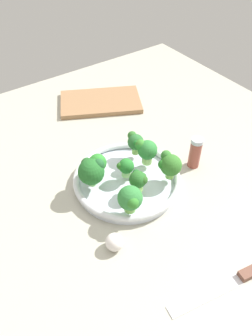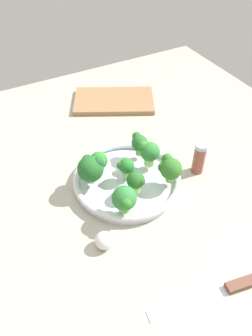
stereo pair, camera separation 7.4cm
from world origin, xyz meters
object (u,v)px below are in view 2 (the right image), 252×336
Objects in this scene: cutting_board at (114,101)px; broccoli_floret_3 at (124,199)px; pepper_shaker at (199,158)px; broccoli_floret_2 at (148,151)px; broccoli_floret_0 at (98,161)px; broccoli_floret_6 at (91,168)px; broccoli_floret_7 at (170,168)px; broccoli_floret_4 at (136,181)px; knife at (227,289)px; garlic_bulb at (104,240)px; bowl at (126,180)px; broccoli_floret_5 at (140,143)px; broccoli_floret_1 at (125,167)px.

broccoli_floret_3 is at bearing -113.93° from cutting_board.
broccoli_floret_3 reaches higher than pepper_shaker.
broccoli_floret_0 is at bearing 163.87° from broccoli_floret_2.
broccoli_floret_6 is (-15.99, 1.37, 0.06)cm from broccoli_floret_2.
broccoli_floret_7 is 11.21cm from pepper_shaker.
broccoli_floret_4 is 11.90cm from broccoli_floret_6.
broccoli_floret_4 is at bearing 37.93° from broccoli_floret_3.
garlic_bulb reaches higher than knife.
broccoli_floret_4 is (-0.22, -5.66, 5.01)cm from bowl.
broccoli_floret_7 is at bearing -78.60° from broccoli_floret_2.
broccoli_floret_5 reaches higher than broccoli_floret_0.
bowl is 4.83× the size of broccoli_floret_0.
broccoli_floret_1 is at bearing -171.74° from broccoli_floret_2.
broccoli_floret_1 is 6.05cm from broccoli_floret_4.
garlic_bulb is (-8.00, -19.87, -4.42)cm from broccoli_floret_0.
broccoli_floret_3 is at bearing -91.50° from broccoli_floret_0.
broccoli_floret_2 is (7.49, 1.47, 5.91)cm from bowl.
broccoli_floret_7 is 31.00cm from knife.
cutting_board is at bearing 81.18° from knife.
knife is at bearing -98.82° from cutting_board.
pepper_shaker reaches higher than bowl.
broccoli_floret_6 is 1.10× the size of broccoli_floret_7.
knife is (3.80, -36.09, -1.00)cm from bowl.
bowl is at bearing 96.02° from knife.
broccoli_floret_6 is 18.98cm from garlic_bulb.
garlic_bulb is at bearing 128.76° from knife.
broccoli_floret_2 is 0.27× the size of knife.
broccoli_floret_5 is 0.24× the size of knife.
cutting_board is at bearing 76.12° from broccoli_floret_5.
broccoli_floret_1 is 7.78cm from broccoli_floret_2.
broccoli_floret_2 reaches higher than bowl.
bowl is 9.66cm from broccoli_floret_2.
bowl is 3.01× the size of pepper_shaker.
bowl is 4.00× the size of broccoli_floret_3.
broccoli_floret_0 is at bearing 137.72° from broccoli_floret_1.
broccoli_floret_2 is (7.57, 1.10, 1.41)cm from broccoli_floret_1.
bowl is 1.07× the size of knife.
broccoli_floret_0 is 0.83× the size of broccoli_floret_3.
broccoli_floret_0 is 15.21cm from broccoli_floret_3.
broccoli_floret_6 is 19.78cm from broccoli_floret_7.
broccoli_floret_5 is at bearing 90.08° from broccoli_floret_2.
broccoli_floret_0 is 38.51cm from cutting_board.
bowl is 10.76cm from broccoli_floret_6.
broccoli_floret_3 is 0.92× the size of broccoli_floret_6.
broccoli_floret_3 is 13.13cm from broccoli_floret_6.
broccoli_floret_5 is (13.27, 16.13, -0.08)cm from broccoli_floret_3.
broccoli_floret_4 is 0.85× the size of broccoli_floret_7.
cutting_board is (7.69, 31.11, -6.24)cm from broccoli_floret_5.
bowl is 11.13cm from broccoli_floret_5.
broccoli_floret_7 reaches higher than garlic_bulb.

